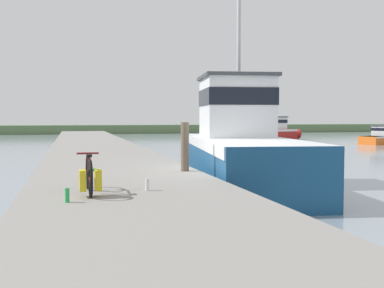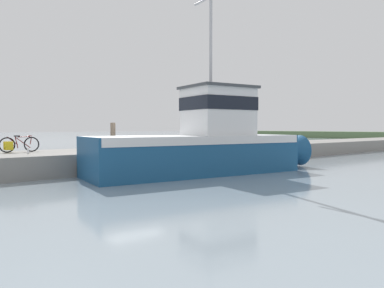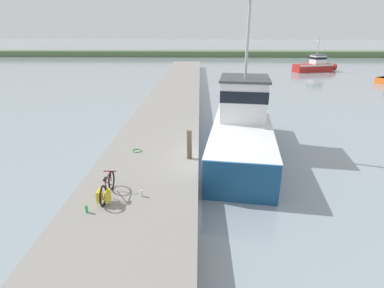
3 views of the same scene
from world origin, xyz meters
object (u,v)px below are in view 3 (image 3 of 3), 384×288
at_px(mooring_post, 189,144).
at_px(boat_green_anchored, 315,65).
at_px(bicycle_touring, 106,190).
at_px(water_bottle_on_curb, 141,193).
at_px(water_bottle_by_bike, 87,209).
at_px(fishing_boat_main, 242,126).

bearing_deg(mooring_post, boat_green_anchored, 62.90).
xyz_separation_m(boat_green_anchored, bicycle_touring, (-20.80, -38.83, 0.36)).
height_order(bicycle_touring, water_bottle_on_curb, bicycle_touring).
bearing_deg(water_bottle_by_bike, bicycle_touring, 63.27).
distance_m(fishing_boat_main, boat_green_anchored, 35.61).
bearing_deg(water_bottle_on_curb, bicycle_touring, -170.22).
xyz_separation_m(mooring_post, water_bottle_by_bike, (-3.11, -4.27, -0.55)).
xyz_separation_m(water_bottle_on_curb, water_bottle_by_bike, (-1.56, -1.01, 0.00)).
height_order(fishing_boat_main, water_bottle_on_curb, fishing_boat_main).
relative_size(water_bottle_on_curb, water_bottle_by_bike, 0.97).
bearing_deg(fishing_boat_main, mooring_post, -122.51).
bearing_deg(water_bottle_on_curb, mooring_post, 64.55).
distance_m(bicycle_touring, water_bottle_by_bike, 0.94).
xyz_separation_m(mooring_post, water_bottle_on_curb, (-1.55, -3.25, -0.55)).
height_order(mooring_post, water_bottle_by_bike, mooring_post).
relative_size(bicycle_touring, water_bottle_by_bike, 6.94).
relative_size(fishing_boat_main, bicycle_touring, 6.65).
xyz_separation_m(boat_green_anchored, mooring_post, (-18.10, -35.38, 0.68)).
relative_size(mooring_post, water_bottle_on_curb, 5.53).
xyz_separation_m(fishing_boat_main, boat_green_anchored, (15.35, 32.13, -0.47)).
height_order(bicycle_touring, mooring_post, mooring_post).
bearing_deg(water_bottle_on_curb, water_bottle_by_bike, -146.92).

